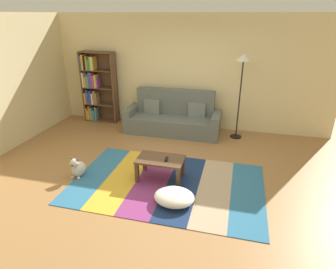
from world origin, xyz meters
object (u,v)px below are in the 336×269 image
bookshelf (95,87)px  pouf (174,197)px  couch (173,118)px  tv_remote (166,159)px  standing_lamp (243,69)px  dog (78,168)px  coffee_table (160,162)px

bookshelf → pouf: (2.84, -3.08, -0.80)m
couch → tv_remote: size_ratio=15.07×
standing_lamp → tv_remote: (-1.10, -2.23, -1.17)m
couch → bookshelf: (-2.15, 0.28, 0.58)m
tv_remote → dog: bearing=-177.8°
couch → tv_remote: 2.24m
couch → bookshelf: size_ratio=1.25×
couch → pouf: bearing=-76.2°
dog → bookshelf: bearing=110.4°
standing_lamp → tv_remote: bearing=-116.2°
bookshelf → standing_lamp: 3.73m
coffee_table → pouf: (0.39, -0.61, -0.22)m
coffee_table → standing_lamp: size_ratio=0.42×
couch → tv_remote: (0.41, -2.20, 0.08)m
bookshelf → tv_remote: 3.60m
bookshelf → standing_lamp: bearing=-3.9°
dog → standing_lamp: 3.90m
tv_remote → pouf: bearing=-72.0°
coffee_table → dog: size_ratio=2.00×
pouf → dog: dog is taller
couch → coffee_table: couch is taller
pouf → dog: size_ratio=1.55×
couch → standing_lamp: size_ratio=1.19×
bookshelf → pouf: 4.27m
dog → tv_remote: tv_remote is taller
coffee_table → dog: coffee_table is taller
couch → coffee_table: (0.30, -2.18, -0.00)m
dog → standing_lamp: (2.65, 2.48, 1.42)m
standing_lamp → tv_remote: size_ratio=12.65×
couch → pouf: (0.69, -2.79, -0.23)m
pouf → coffee_table: bearing=122.4°
pouf → standing_lamp: (0.82, 2.82, 1.47)m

